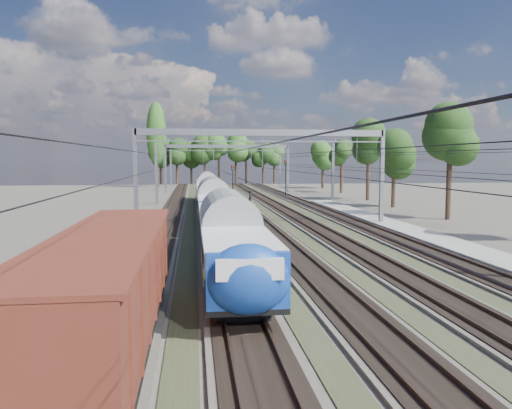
{
  "coord_description": "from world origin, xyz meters",
  "views": [
    {
      "loc": [
        -6.3,
        -15.72,
        6.24
      ],
      "look_at": [
        -1.6,
        22.0,
        2.8
      ],
      "focal_mm": 35.0,
      "sensor_mm": 36.0,
      "label": 1
    }
  ],
  "objects": [
    {
      "name": "freight_boxcar",
      "position": [
        -9.0,
        0.16,
        2.31
      ],
      "size": [
        3.05,
        14.71,
        3.79
      ],
      "color": "black",
      "rests_on": "ground"
    },
    {
      "name": "track_bed",
      "position": [
        -0.0,
        45.0,
        0.1
      ],
      "size": [
        21.0,
        130.0,
        0.34
      ],
      "color": "#47423A",
      "rests_on": "ground"
    },
    {
      "name": "poplar",
      "position": [
        -14.5,
        98.0,
        11.89
      ],
      "size": [
        4.4,
        4.4,
        19.04
      ],
      "color": "black",
      "rests_on": "ground"
    },
    {
      "name": "tree_belt",
      "position": [
        4.66,
        99.27,
        8.0
      ],
      "size": [
        40.53,
        100.6,
        11.2
      ],
      "color": "black",
      "rests_on": "ground"
    },
    {
      "name": "ground",
      "position": [
        0.0,
        0.0,
        0.0
      ],
      "size": [
        220.0,
        220.0,
        0.0
      ],
      "primitive_type": "plane",
      "color": "#47423A",
      "rests_on": "ground"
    },
    {
      "name": "platform",
      "position": [
        12.0,
        20.0,
        0.15
      ],
      "size": [
        3.0,
        70.0,
        0.3
      ],
      "primitive_type": "cube",
      "color": "gray",
      "rests_on": "ground"
    },
    {
      "name": "emu_train",
      "position": [
        -4.5,
        31.65,
        2.58
      ],
      "size": [
        3.0,
        63.46,
        4.39
      ],
      "color": "black",
      "rests_on": "ground"
    },
    {
      "name": "worker",
      "position": [
        1.6,
        54.24,
        0.93
      ],
      "size": [
        0.46,
        0.69,
        1.85
      ],
      "primitive_type": "imported",
      "rotation": [
        0.0,
        0.0,
        1.54
      ],
      "color": "black",
      "rests_on": "ground"
    },
    {
      "name": "signal_far",
      "position": [
        8.37,
        63.31,
        3.89
      ],
      "size": [
        0.42,
        0.39,
        6.15
      ],
      "rotation": [
        0.0,
        0.0,
        0.23
      ],
      "color": "black",
      "rests_on": "ground"
    },
    {
      "name": "signal_near",
      "position": [
        -1.03,
        52.33,
        3.46
      ],
      "size": [
        0.39,
        0.36,
        5.48
      ],
      "rotation": [
        0.0,
        0.0,
        0.35
      ],
      "color": "black",
      "rests_on": "ground"
    },
    {
      "name": "catenary",
      "position": [
        0.33,
        52.69,
        6.4
      ],
      "size": [
        25.65,
        130.0,
        9.0
      ],
      "color": "slate",
      "rests_on": "ground"
    }
  ]
}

